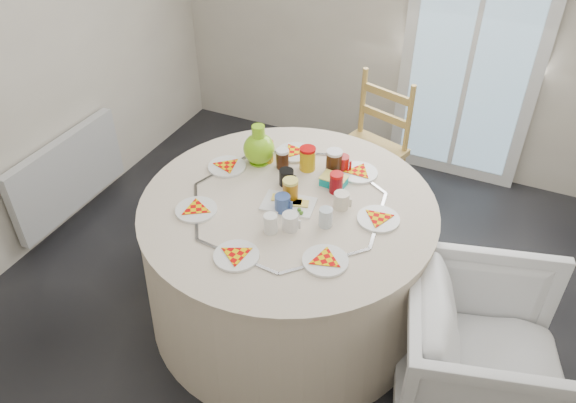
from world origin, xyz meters
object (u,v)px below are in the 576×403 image
at_px(table, 288,260).
at_px(armchair, 486,352).
at_px(wooden_chair, 366,154).
at_px(green_pitcher, 259,151).
at_px(radiator, 68,175).

height_order(table, armchair, armchair).
bearing_deg(wooden_chair, table, -77.04).
bearing_deg(armchair, green_pitcher, 56.99).
distance_m(table, armchair, 1.17).
distance_m(radiator, table, 1.76).
xyz_separation_m(wooden_chair, green_pitcher, (-0.41, -0.83, 0.40)).
xyz_separation_m(table, armchair, (1.15, -0.20, 0.02)).
bearing_deg(wooden_chair, radiator, -134.10).
height_order(table, wooden_chair, wooden_chair).
distance_m(radiator, armchair, 2.92).
xyz_separation_m(radiator, table, (1.75, -0.12, -0.01)).
relative_size(table, armchair, 2.01).
distance_m(table, green_pitcher, 0.65).
xyz_separation_m(radiator, wooden_chair, (1.84, 0.99, 0.09)).
height_order(radiator, green_pitcher, green_pitcher).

